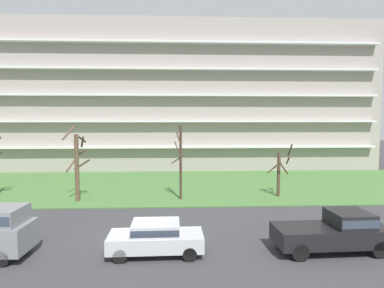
{
  "coord_description": "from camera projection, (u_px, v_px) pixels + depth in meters",
  "views": [
    {
      "loc": [
        1.97,
        -16.72,
        6.33
      ],
      "look_at": [
        2.96,
        6.0,
        4.61
      ],
      "focal_mm": 30.08,
      "sensor_mm": 36.0,
      "label": 1
    }
  ],
  "objects": [
    {
      "name": "tree_right",
      "position": [
        280.0,
        171.0,
        26.23
      ],
      "size": [
        1.91,
        1.9,
        4.46
      ],
      "color": "#4C3828",
      "rests_on": "ground"
    },
    {
      "name": "grass_lawn_strip",
      "position": [
        158.0,
        185.0,
        30.99
      ],
      "size": [
        80.0,
        16.0,
        0.08
      ],
      "primitive_type": "cube",
      "color": "#477238",
      "rests_on": "ground"
    },
    {
      "name": "sedan_silver_center_left",
      "position": [
        156.0,
        237.0,
        15.03
      ],
      "size": [
        4.44,
        1.89,
        1.57
      ],
      "rotation": [
        0.0,
        0.0,
        0.02
      ],
      "color": "#B7BABF",
      "rests_on": "ground"
    },
    {
      "name": "ground",
      "position": [
        141.0,
        239.0,
        17.04
      ],
      "size": [
        160.0,
        160.0,
        0.0
      ],
      "primitive_type": "plane",
      "color": "#38383A"
    },
    {
      "name": "tree_center",
      "position": [
        180.0,
        162.0,
        25.16
      ],
      "size": [
        1.05,
        1.31,
        5.89
      ],
      "color": "#423023",
      "rests_on": "ground"
    },
    {
      "name": "tree_left",
      "position": [
        77.0,
        164.0,
        24.67
      ],
      "size": [
        1.87,
        1.6,
        5.89
      ],
      "color": "brown",
      "rests_on": "ground"
    },
    {
      "name": "pickup_black_center_right",
      "position": [
        336.0,
        231.0,
        15.4
      ],
      "size": [
        5.47,
        2.21,
        1.95
      ],
      "rotation": [
        0.0,
        0.0,
        0.04
      ],
      "color": "black",
      "rests_on": "ground"
    },
    {
      "name": "apartment_building",
      "position": [
        164.0,
        98.0,
        43.95
      ],
      "size": [
        54.0,
        12.38,
        18.47
      ],
      "color": "#9E938C",
      "rests_on": "ground"
    }
  ]
}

